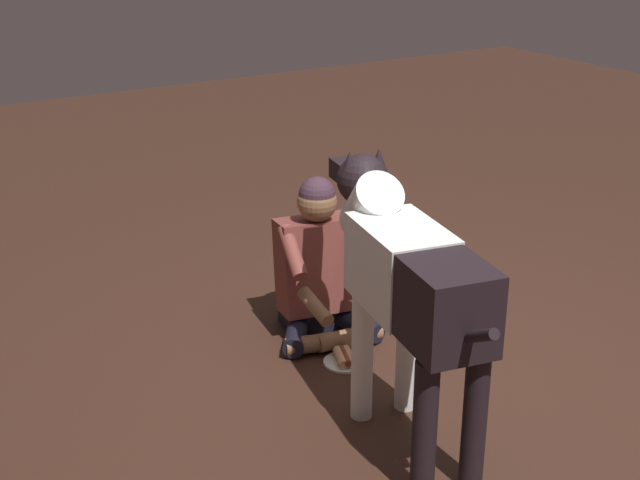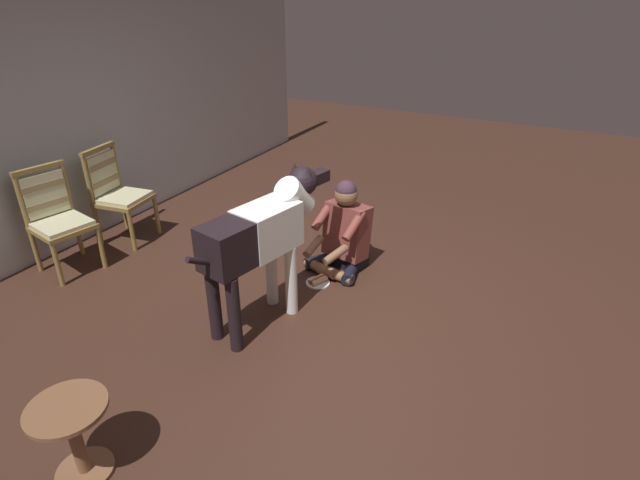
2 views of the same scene
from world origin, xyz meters
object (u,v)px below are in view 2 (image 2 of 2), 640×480
large_dog (262,235)px  hot_dog_on_plate (318,281)px  person_sitting_on_floor (344,233)px  dining_chair_left_of_pair (56,215)px  round_side_table (74,434)px  dining_chair_right_of_pair (115,190)px

large_dog → hot_dog_on_plate: size_ratio=6.57×
large_dog → person_sitting_on_floor: bearing=-11.3°
large_dog → hot_dog_on_plate: 0.98m
dining_chair_left_of_pair → hot_dog_on_plate: bearing=-69.7°
hot_dog_on_plate → round_side_table: round_side_table is taller
hot_dog_on_plate → dining_chair_left_of_pair: bearing=110.3°
person_sitting_on_floor → hot_dog_on_plate: size_ratio=3.98×
large_dog → round_side_table: size_ratio=2.92×
dining_chair_right_of_pair → round_side_table: (-2.21, -2.04, -0.25)m
person_sitting_on_floor → large_dog: 1.11m
dining_chair_left_of_pair → round_side_table: dining_chair_left_of_pair is taller
hot_dog_on_plate → person_sitting_on_floor: bearing=-11.3°
dining_chair_left_of_pair → round_side_table: 2.55m
round_side_table → hot_dog_on_plate: bearing=-5.4°
dining_chair_left_of_pair → dining_chair_right_of_pair: bearing=0.1°
dining_chair_left_of_pair → dining_chair_right_of_pair: same height
large_dog → hot_dog_on_plate: large_dog is taller
dining_chair_right_of_pair → hot_dog_on_plate: bearing=-86.4°
dining_chair_right_of_pair → person_sitting_on_floor: size_ratio=1.13×
dining_chair_left_of_pair → large_dog: large_dog is taller
person_sitting_on_floor → large_dog: size_ratio=0.61×
round_side_table → person_sitting_on_floor: bearing=-6.2°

